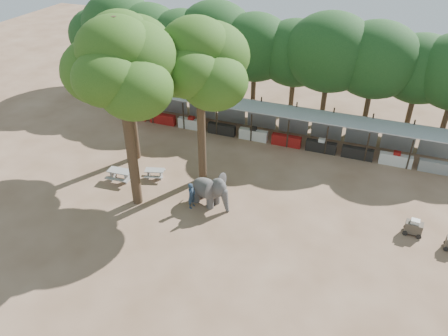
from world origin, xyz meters
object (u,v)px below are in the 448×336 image
(handler, at_px, (192,196))
(picnic_table_far, at_px, (155,173))
(yard_tree_left, at_px, (124,52))
(elephant, at_px, (210,190))
(picnic_table_near, at_px, (120,174))
(cart_front, at_px, (414,227))
(yard_tree_center, at_px, (120,67))
(yard_tree_back, at_px, (199,63))

(handler, bearing_deg, picnic_table_far, 72.13)
(yard_tree_left, height_order, elephant, yard_tree_left)
(picnic_table_near, bearing_deg, elephant, -6.40)
(picnic_table_near, bearing_deg, cart_front, -0.38)
(yard_tree_left, xyz_separation_m, handler, (6.75, -4.42, -7.29))
(yard_tree_center, relative_size, cart_front, 10.51)
(yard_tree_back, distance_m, handler, 8.40)
(yard_tree_center, relative_size, elephant, 3.94)
(elephant, bearing_deg, picnic_table_far, 179.66)
(yard_tree_back, bearing_deg, yard_tree_left, 170.54)
(yard_tree_center, bearing_deg, yard_tree_back, 53.14)
(yard_tree_back, xyz_separation_m, handler, (0.75, -3.42, -7.63))
(picnic_table_near, bearing_deg, picnic_table_far, 24.35)
(yard_tree_center, xyz_separation_m, handler, (3.74, 0.58, -8.30))
(yard_tree_left, xyz_separation_m, picnic_table_far, (2.84, -2.24, -7.76))
(picnic_table_far, bearing_deg, picnic_table_near, -168.52)
(picnic_table_near, xyz_separation_m, picnic_table_far, (2.14, 1.16, -0.10))
(yard_tree_center, height_order, handler, yard_tree_center)
(yard_tree_left, relative_size, cart_front, 9.62)
(elephant, height_order, picnic_table_near, elephant)
(picnic_table_near, distance_m, picnic_table_far, 2.44)
(yard_tree_center, height_order, elephant, yard_tree_center)
(handler, xyz_separation_m, picnic_table_near, (-6.05, 1.03, -0.36))
(elephant, bearing_deg, yard_tree_center, -148.44)
(elephant, height_order, cart_front, elephant)
(elephant, bearing_deg, yard_tree_back, 139.14)
(yard_tree_center, distance_m, yard_tree_back, 5.04)
(yard_tree_left, distance_m, elephant, 11.12)
(yard_tree_left, distance_m, picnic_table_far, 8.56)
(yard_tree_center, bearing_deg, handler, 8.74)
(yard_tree_left, relative_size, handler, 6.06)
(picnic_table_near, height_order, cart_front, cart_front)
(yard_tree_back, bearing_deg, cart_front, -4.60)
(cart_front, bearing_deg, yard_tree_back, -179.79)
(cart_front, bearing_deg, elephant, -168.19)
(picnic_table_near, relative_size, cart_front, 1.55)
(yard_tree_center, relative_size, handler, 6.62)
(handler, relative_size, picnic_table_far, 1.10)
(yard_tree_center, xyz_separation_m, yard_tree_back, (3.00, 4.00, -0.67))
(yard_tree_left, distance_m, yard_tree_back, 6.09)
(yard_tree_center, xyz_separation_m, cart_front, (17.28, 2.85, -8.68))
(yard_tree_back, xyz_separation_m, elephant, (1.75, -2.69, -7.41))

